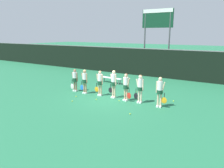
% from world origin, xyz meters
% --- Properties ---
extents(ground_plane, '(140.00, 140.00, 0.00)m').
position_xyz_m(ground_plane, '(0.00, 0.00, 0.00)').
color(ground_plane, '#216642').
extents(fence_windscreen, '(60.00, 0.08, 2.69)m').
position_xyz_m(fence_windscreen, '(0.00, 7.98, 1.36)').
color(fence_windscreen, black).
rests_on(fence_windscreen, ground_plane).
extents(scoreboard, '(3.05, 0.15, 6.31)m').
position_xyz_m(scoreboard, '(-0.68, 9.19, 4.84)').
color(scoreboard, '#515156').
rests_on(scoreboard, ground_plane).
extents(bench_courtside, '(2.02, 0.48, 0.45)m').
position_xyz_m(bench_courtside, '(-2.37, 3.63, 0.39)').
color(bench_courtside, silver).
rests_on(bench_courtside, ground_plane).
extents(player_0, '(0.67, 0.38, 1.60)m').
position_xyz_m(player_0, '(-3.13, 0.03, 0.93)').
color(player_0, '#8C664C').
rests_on(player_0, ground_plane).
extents(player_1, '(0.64, 0.34, 1.67)m').
position_xyz_m(player_1, '(-2.15, -0.08, 0.98)').
color(player_1, tan).
rests_on(player_1, ground_plane).
extents(player_2, '(0.63, 0.34, 1.68)m').
position_xyz_m(player_2, '(-0.96, 0.03, 0.98)').
color(player_2, tan).
rests_on(player_2, ground_plane).
extents(player_3, '(0.63, 0.34, 1.79)m').
position_xyz_m(player_3, '(0.08, 0.07, 1.05)').
color(player_3, beige).
rests_on(player_3, ground_plane).
extents(player_4, '(0.60, 0.35, 1.71)m').
position_xyz_m(player_4, '(1.04, -0.05, 1.00)').
color(player_4, tan).
rests_on(player_4, ground_plane).
extents(player_5, '(0.61, 0.34, 1.71)m').
position_xyz_m(player_5, '(1.95, 0.02, 1.01)').
color(player_5, beige).
rests_on(player_5, ground_plane).
extents(player_6, '(0.64, 0.34, 1.72)m').
position_xyz_m(player_6, '(3.20, -0.08, 1.01)').
color(player_6, beige).
rests_on(player_6, ground_plane).
extents(tennis_ball_0, '(0.07, 0.07, 0.07)m').
position_xyz_m(tennis_ball_0, '(0.72, 2.07, 0.03)').
color(tennis_ball_0, '#CCE033').
rests_on(tennis_ball_0, ground_plane).
extents(tennis_ball_1, '(0.06, 0.06, 0.06)m').
position_xyz_m(tennis_ball_1, '(0.73, -0.34, 0.03)').
color(tennis_ball_1, '#CCE033').
rests_on(tennis_ball_1, ground_plane).
extents(tennis_ball_2, '(0.07, 0.07, 0.07)m').
position_xyz_m(tennis_ball_2, '(3.58, 1.34, 0.04)').
color(tennis_ball_2, '#CCE033').
rests_on(tennis_ball_2, ground_plane).
extents(tennis_ball_3, '(0.07, 0.07, 0.07)m').
position_xyz_m(tennis_ball_3, '(-2.02, 1.36, 0.03)').
color(tennis_ball_3, '#CCE033').
rests_on(tennis_ball_3, ground_plane).
extents(tennis_ball_4, '(0.07, 0.07, 0.07)m').
position_xyz_m(tennis_ball_4, '(-4.55, 1.33, 0.03)').
color(tennis_ball_4, '#CCE033').
rests_on(tennis_ball_4, ground_plane).
extents(tennis_ball_5, '(0.07, 0.07, 0.07)m').
position_xyz_m(tennis_ball_5, '(2.35, -1.99, 0.03)').
color(tennis_ball_5, '#CCE033').
rests_on(tennis_ball_5, ground_plane).
extents(tennis_ball_6, '(0.07, 0.07, 0.07)m').
position_xyz_m(tennis_ball_6, '(-2.10, -1.07, 0.04)').
color(tennis_ball_6, '#CCE033').
rests_on(tennis_ball_6, ground_plane).
extents(tennis_ball_7, '(0.07, 0.07, 0.07)m').
position_xyz_m(tennis_ball_7, '(-1.63, -1.96, 0.04)').
color(tennis_ball_7, '#CCE033').
rests_on(tennis_ball_7, ground_plane).
extents(tennis_ball_8, '(0.07, 0.07, 0.07)m').
position_xyz_m(tennis_ball_8, '(-0.59, -0.89, 0.03)').
color(tennis_ball_8, '#CCE033').
rests_on(tennis_ball_8, ground_plane).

